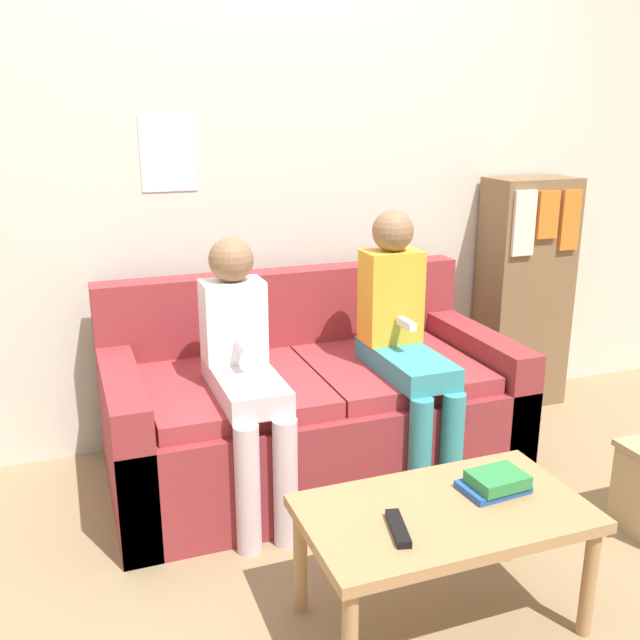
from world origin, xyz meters
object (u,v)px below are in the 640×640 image
object	(u,v)px
couch	(309,410)
person_right	(404,337)
coffee_table	(444,522)
tv_remote	(398,528)
person_left	(243,365)
bookshelf	(524,293)

from	to	relation	value
couch	person_right	xyz separation A→B (m)	(0.35, -0.20, 0.35)
couch	person_right	world-z (taller)	person_right
coffee_table	tv_remote	distance (m)	0.21
person_left	coffee_table	bearing A→B (deg)	-65.49
coffee_table	person_left	xyz separation A→B (m)	(-0.39, 0.85, 0.26)
coffee_table	tv_remote	xyz separation A→B (m)	(-0.19, -0.06, 0.06)
person_right	tv_remote	world-z (taller)	person_right
person_right	bookshelf	bearing A→B (deg)	29.10
coffee_table	person_left	distance (m)	0.97
couch	bookshelf	distance (m)	1.41
couch	coffee_table	bearing A→B (deg)	-87.15
person_right	bookshelf	world-z (taller)	bookshelf
couch	coffee_table	xyz separation A→B (m)	(0.05, -1.06, 0.06)
person_left	tv_remote	world-z (taller)	person_left
couch	bookshelf	size ratio (longest dim) A/B	1.41
couch	bookshelf	world-z (taller)	bookshelf
couch	person_right	distance (m)	0.53
coffee_table	couch	bearing A→B (deg)	92.85
bookshelf	tv_remote	bearing A→B (deg)	-134.71
coffee_table	bookshelf	bearing A→B (deg)	47.92
person_right	person_left	bearing A→B (deg)	-179.18
tv_remote	coffee_table	bearing A→B (deg)	32.54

